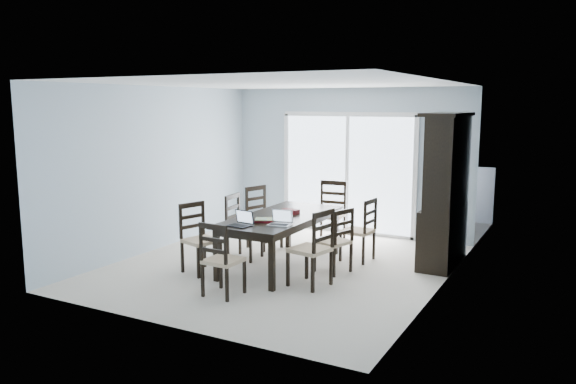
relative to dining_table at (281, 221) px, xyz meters
name	(u,v)px	position (x,y,z in m)	size (l,w,h in m)	color
floor	(281,266)	(0.00, 0.00, -0.67)	(5.00, 5.00, 0.00)	beige
ceiling	(281,83)	(0.00, 0.00, 1.93)	(5.00, 5.00, 0.00)	white
back_wall	(348,161)	(0.00, 2.50, 0.63)	(4.50, 0.02, 2.60)	#A7BAC8
wall_left	(158,169)	(-2.25, 0.00, 0.63)	(0.02, 5.00, 2.60)	#A7BAC8
wall_right	(442,188)	(2.25, 0.00, 0.63)	(0.02, 5.00, 2.60)	#A7BAC8
balcony	(366,224)	(0.00, 3.50, -0.72)	(4.50, 2.00, 0.10)	gray
railing	(383,188)	(0.00, 4.50, -0.12)	(4.50, 0.06, 1.10)	#99999E
dining_table	(281,221)	(0.00, 0.00, 0.00)	(1.00, 2.20, 0.75)	black
china_hutch	(446,192)	(2.02, 1.25, 0.40)	(0.50, 1.38, 2.20)	black
sliding_door	(347,173)	(0.00, 2.48, 0.41)	(2.52, 0.05, 2.18)	silver
chair_left_near	(197,230)	(-0.92, -0.76, -0.08)	(0.53, 0.53, 1.11)	black
chair_left_mid	(239,219)	(-0.78, 0.10, -0.08)	(0.47, 0.46, 1.13)	black
chair_left_far	(260,210)	(-0.84, 0.83, -0.07)	(0.55, 0.54, 1.15)	black
chair_right_near	(316,240)	(0.84, -0.60, -0.05)	(0.53, 0.52, 1.17)	black
chair_right_mid	(338,234)	(0.85, 0.08, -0.12)	(0.51, 0.50, 1.05)	black
chair_right_far	(364,223)	(0.95, 0.81, -0.09)	(0.45, 0.44, 1.09)	black
chair_end_near	(219,252)	(-0.03, -1.50, -0.11)	(0.42, 0.43, 1.07)	black
chair_end_far	(331,206)	(0.07, 1.61, -0.03)	(0.50, 0.51, 1.21)	black
laptop_dark	(239,223)	(-0.14, -0.89, 0.13)	(0.31, 0.24, 0.20)	black
laptop_silver	(279,222)	(0.30, -0.60, 0.13)	(0.32, 0.24, 0.20)	silver
book_stack	(265,220)	(0.01, -0.49, 0.10)	(0.33, 0.30, 0.04)	maroon
cell_phone	(249,226)	(-0.02, -0.82, 0.08)	(0.11, 0.05, 0.01)	black
game_box	(291,211)	(0.05, 0.19, 0.11)	(0.25, 0.12, 0.06)	#4D0F0F
hot_tub	(347,199)	(-0.40, 3.45, -0.24)	(1.88, 1.73, 0.87)	maroon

